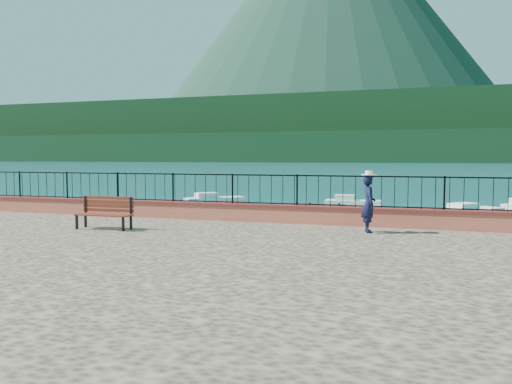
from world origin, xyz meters
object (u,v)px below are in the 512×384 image
Objects in this scene: boat_0 at (254,220)px; boat_2 at (471,209)px; person at (369,204)px; boat_4 at (353,201)px; park_bench at (105,219)px; boat_1 at (493,233)px; boat_3 at (215,198)px.

boat_2 is (10.02, 8.35, 0.00)m from boat_0.
person reaches higher than boat_0.
park_bench is at bearing -106.62° from boat_4.
boat_0 is (-5.89, 7.50, -1.61)m from person.
person is 0.44× the size of boat_1.
person is at bearing -86.07° from boat_4.
boat_1 is 0.84× the size of boat_2.
boat_2 is at bearing -31.43° from person.
boat_3 is (-16.69, 2.89, 0.00)m from boat_2.
park_bench is 0.49× the size of boat_0.
boat_0 is (1.55, 9.27, -1.09)m from park_bench.
park_bench reaches higher than boat_1.
boat_4 is (3.07, 11.91, 0.00)m from boat_0.
person is 0.37× the size of boat_2.
park_bench is at bearing -123.21° from boat_0.
park_bench is 9.46m from boat_0.
park_bench is 0.39× the size of boat_2.
park_bench is 0.47× the size of boat_4.
boat_0 is 13.05m from boat_2.
park_bench is 0.47× the size of boat_1.
boat_4 is at bearing 104.03° from boat_2.
park_bench is at bearing -117.10° from boat_1.
boat_1 is (4.10, 6.80, -1.61)m from person.
boat_1 is 20.49m from boat_3.
park_bench is 14.41m from boat_1.
boat_4 is (9.73, 0.67, 0.00)m from boat_3.
person reaches higher than park_bench.
park_bench is at bearing -118.12° from boat_3.
boat_2 and boat_3 have the same top height.
boat_2 is (11.57, 17.62, -1.09)m from park_bench.
boat_3 is at bearing 16.99° from person.
boat_2 is at bearing 116.07° from boat_1.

